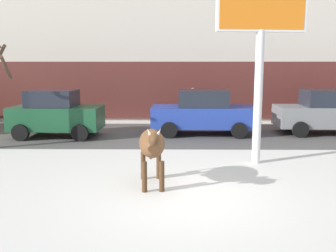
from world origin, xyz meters
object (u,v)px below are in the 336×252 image
object	(u,v)px
cow_brown	(152,145)
car_blue_sedan	(203,113)
pedestrian_near_billboard	(192,105)
billboard	(262,10)
car_grey_sedan	(328,112)
car_darkgreen_hatchback	(56,114)

from	to	relation	value
cow_brown	car_blue_sedan	size ratio (longest dim) A/B	0.45
cow_brown	car_blue_sedan	world-z (taller)	car_blue_sedan
cow_brown	pedestrian_near_billboard	xyz separation A→B (m)	(1.45, 9.78, -0.11)
cow_brown	car_blue_sedan	distance (m)	6.93
billboard	pedestrian_near_billboard	xyz separation A→B (m)	(-1.47, 7.63, -3.43)
car_blue_sedan	car_grey_sedan	bearing A→B (deg)	2.08
car_grey_sedan	pedestrian_near_billboard	bearing A→B (deg)	152.25
car_darkgreen_hatchback	pedestrian_near_billboard	bearing A→B (deg)	33.40
billboard	car_grey_sedan	bearing A→B (deg)	50.03
car_darkgreen_hatchback	pedestrian_near_billboard	distance (m)	6.70
car_darkgreen_hatchback	cow_brown	bearing A→B (deg)	-55.73
car_darkgreen_hatchback	car_grey_sedan	distance (m)	11.09
car_blue_sedan	billboard	bearing A→B (deg)	-75.36
billboard	car_darkgreen_hatchback	bearing A→B (deg)	150.84
car_darkgreen_hatchback	car_blue_sedan	size ratio (longest dim) A/B	0.83
cow_brown	billboard	world-z (taller)	billboard
cow_brown	car_darkgreen_hatchback	distance (m)	7.37
billboard	car_blue_sedan	xyz separation A→B (m)	(-1.19, 4.57, -3.41)
billboard	cow_brown	bearing A→B (deg)	-143.71
car_darkgreen_hatchback	car_grey_sedan	size ratio (longest dim) A/B	0.83
car_grey_sedan	pedestrian_near_billboard	size ratio (longest dim) A/B	2.45
car_grey_sedan	car_darkgreen_hatchback	bearing A→B (deg)	-175.78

